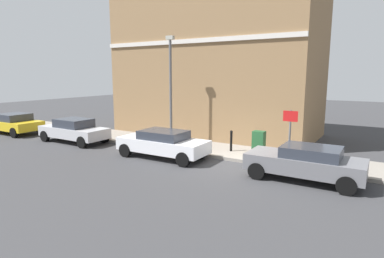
{
  "coord_description": "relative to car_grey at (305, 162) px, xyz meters",
  "views": [
    {
      "loc": [
        -12.36,
        -5.29,
        3.89
      ],
      "look_at": [
        0.98,
        2.86,
        1.2
      ],
      "focal_mm": 29.81,
      "sensor_mm": 36.0,
      "label": 1
    }
  ],
  "objects": [
    {
      "name": "corner_building",
      "position": [
        6.89,
        7.17,
        4.15
      ],
      "size": [
        6.45,
        12.44,
        9.7
      ],
      "color": "olive",
      "rests_on": "ground"
    },
    {
      "name": "car_white",
      "position": [
        -0.09,
        6.44,
        -0.0
      ],
      "size": [
        1.84,
        4.37,
        1.31
      ],
      "rotation": [
        0.0,
        0.0,
        1.58
      ],
      "color": "silver",
      "rests_on": "ground"
    },
    {
      "name": "utility_cabinet",
      "position": [
        2.13,
        2.55,
        -0.02
      ],
      "size": [
        0.46,
        0.61,
        1.15
      ],
      "color": "#1E4C28",
      "rests_on": "sidewalk"
    },
    {
      "name": "car_silver",
      "position": [
        0.03,
        12.9,
        0.01
      ],
      "size": [
        1.79,
        4.32,
        1.37
      ],
      "rotation": [
        0.0,
        0.0,
        1.57
      ],
      "color": "#B7B7BC",
      "rests_on": "ground"
    },
    {
      "name": "ground",
      "position": [
        0.52,
        2.95,
        -0.7
      ],
      "size": [
        80.0,
        80.0,
        0.0
      ],
      "primitive_type": "plane",
      "color": "#38383A"
    },
    {
      "name": "street_sign",
      "position": [
        1.29,
        0.95,
        0.96
      ],
      "size": [
        0.08,
        0.6,
        2.3
      ],
      "color": "#59595B",
      "rests_on": "sidewalk"
    },
    {
      "name": "car_grey",
      "position": [
        0.0,
        0.0,
        0.0
      ],
      "size": [
        1.8,
        4.15,
        1.31
      ],
      "rotation": [
        0.0,
        0.0,
        1.57
      ],
      "color": "slate",
      "rests_on": "ground"
    },
    {
      "name": "car_yellow",
      "position": [
        -0.22,
        18.72,
        -0.01
      ],
      "size": [
        2.04,
        4.37,
        1.34
      ],
      "rotation": [
        0.0,
        0.0,
        1.59
      ],
      "color": "gold",
      "rests_on": "ground"
    },
    {
      "name": "sidewalk",
      "position": [
        2.36,
        8.95,
        -0.63
      ],
      "size": [
        2.72,
        30.0,
        0.15
      ],
      "primitive_type": "cube",
      "color": "gray",
      "rests_on": "ground"
    },
    {
      "name": "lamppost",
      "position": [
        2.18,
        7.56,
        2.6
      ],
      "size": [
        0.2,
        0.44,
        5.72
      ],
      "color": "#59595B",
      "rests_on": "sidewalk"
    },
    {
      "name": "bollard_near_cabinet",
      "position": [
        2.23,
        4.0,
        -0.0
      ],
      "size": [
        0.14,
        0.14,
        1.04
      ],
      "color": "black",
      "rests_on": "sidewalk"
    }
  ]
}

